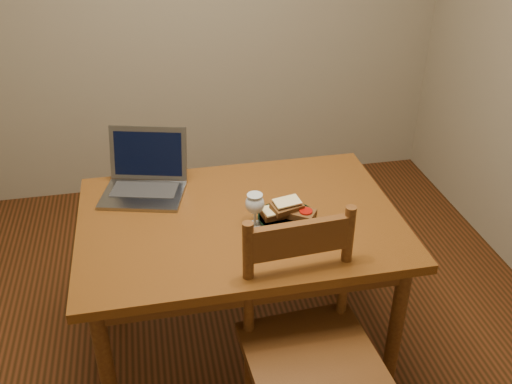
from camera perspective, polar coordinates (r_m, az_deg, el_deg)
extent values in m
cube|color=black|center=(2.82, -1.61, -15.22)|extent=(3.20, 3.20, 0.02)
cube|color=#512B0D|center=(2.34, -1.64, -2.96)|extent=(1.30, 0.90, 0.04)
cylinder|color=#3F200D|center=(2.29, -14.59, -17.35)|extent=(0.06, 0.06, 0.70)
cylinder|color=#3F200D|center=(2.45, 13.74, -13.38)|extent=(0.06, 0.06, 0.70)
cylinder|color=#3F200D|center=(2.84, -14.31, -6.20)|extent=(0.06, 0.06, 0.70)
cylinder|color=#3F200D|center=(2.97, 8.12, -3.66)|extent=(0.06, 0.06, 0.70)
cube|color=#3F200D|center=(2.14, 5.51, -16.11)|extent=(0.48, 0.46, 0.04)
cube|color=#3F200D|center=(1.99, 4.38, -4.66)|extent=(0.37, 0.06, 0.13)
cylinder|color=black|center=(2.31, 3.11, -2.62)|extent=(0.24, 0.24, 0.02)
cube|color=slate|center=(2.50, -11.24, -0.32)|extent=(0.39, 0.32, 0.02)
cube|color=slate|center=(2.58, -10.73, 3.84)|extent=(0.35, 0.16, 0.23)
cube|color=black|center=(2.58, -10.73, 3.84)|extent=(0.31, 0.13, 0.19)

